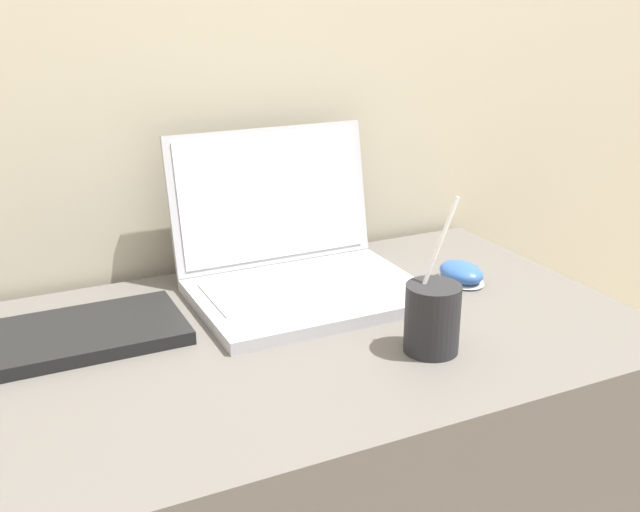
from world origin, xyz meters
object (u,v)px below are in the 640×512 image
(drink_cup, at_px, (432,317))
(computer_mouse, at_px, (461,274))
(external_keyboard, at_px, (51,340))
(laptop, at_px, (295,259))

(drink_cup, distance_m, computer_mouse, 0.28)
(drink_cup, height_order, external_keyboard, drink_cup)
(computer_mouse, distance_m, external_keyboard, 0.67)
(laptop, distance_m, drink_cup, 0.30)
(external_keyboard, bearing_deg, laptop, 6.32)
(drink_cup, relative_size, external_keyboard, 0.58)
(computer_mouse, bearing_deg, external_keyboard, 175.61)
(laptop, distance_m, computer_mouse, 0.29)
(drink_cup, height_order, computer_mouse, drink_cup)
(laptop, relative_size, computer_mouse, 3.84)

